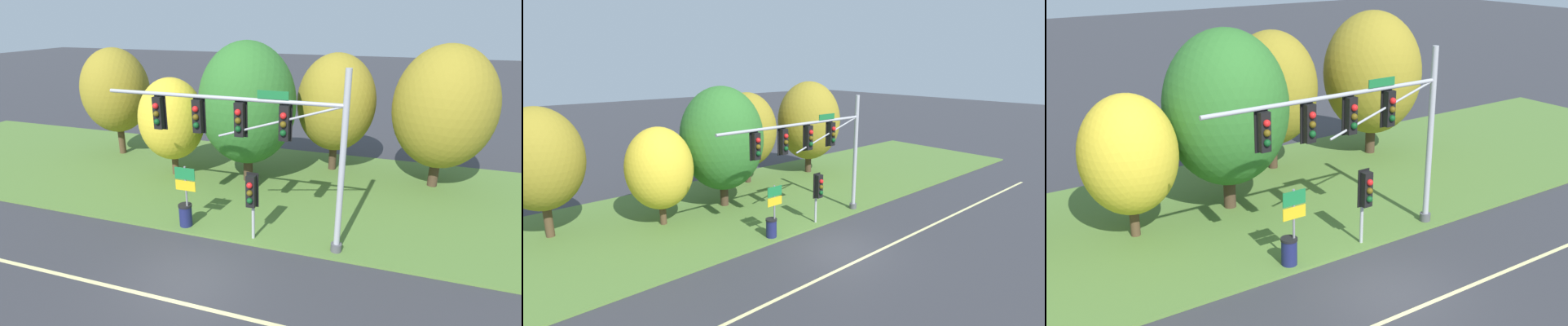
% 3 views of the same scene
% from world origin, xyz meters
% --- Properties ---
extents(ground_plane, '(160.00, 160.00, 0.00)m').
position_xyz_m(ground_plane, '(0.00, 0.00, 0.00)').
color(ground_plane, '#333338').
extents(lane_stripe, '(36.00, 0.16, 0.01)m').
position_xyz_m(lane_stripe, '(0.00, -1.20, 0.00)').
color(lane_stripe, beige).
rests_on(lane_stripe, ground).
extents(grass_verge, '(48.00, 11.50, 0.10)m').
position_xyz_m(grass_verge, '(0.00, 8.25, 0.05)').
color(grass_verge, '#517533').
rests_on(grass_verge, ground).
extents(traffic_signal_mast, '(9.18, 0.49, 6.55)m').
position_xyz_m(traffic_signal_mast, '(1.25, 3.02, 4.33)').
color(traffic_signal_mast, '#9EA0A5').
rests_on(traffic_signal_mast, grass_verge).
extents(pedestrian_signal_near_kerb, '(0.46, 0.55, 2.72)m').
position_xyz_m(pedestrian_signal_near_kerb, '(1.22, 2.77, 2.02)').
color(pedestrian_signal_near_kerb, '#9EA0A5').
rests_on(pedestrian_signal_near_kerb, grass_verge).
extents(route_sign_post, '(0.86, 0.08, 2.61)m').
position_xyz_m(route_sign_post, '(-1.58, 2.93, 1.85)').
color(route_sign_post, slate).
rests_on(route_sign_post, grass_verge).
extents(tree_nearest_road, '(3.96, 3.96, 6.35)m').
position_xyz_m(tree_nearest_road, '(-9.91, 10.09, 3.96)').
color(tree_nearest_road, '#4C3823').
rests_on(tree_nearest_road, grass_verge).
extents(tree_left_of_mast, '(3.41, 3.41, 5.16)m').
position_xyz_m(tree_left_of_mast, '(-5.02, 7.99, 3.12)').
color(tree_left_of_mast, '#4C3823').
rests_on(tree_left_of_mast, grass_verge).
extents(tree_behind_signpost, '(4.78, 4.78, 7.01)m').
position_xyz_m(tree_behind_signpost, '(-0.99, 8.40, 4.11)').
color(tree_behind_signpost, '#423021').
rests_on(tree_behind_signpost, grass_verge).
extents(tree_mid_verge, '(4.11, 4.11, 6.31)m').
position_xyz_m(tree_mid_verge, '(2.89, 11.40, 3.83)').
color(tree_mid_verge, '#423021').
rests_on(tree_mid_verge, grass_verge).
extents(tree_tall_centre, '(4.69, 4.69, 6.91)m').
position_xyz_m(tree_tall_centre, '(8.05, 10.63, 4.07)').
color(tree_tall_centre, '#423021').
rests_on(tree_tall_centre, grass_verge).
extents(trash_bin, '(0.56, 0.56, 0.93)m').
position_xyz_m(trash_bin, '(-1.72, 3.02, 0.57)').
color(trash_bin, '#191E4C').
rests_on(trash_bin, grass_verge).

